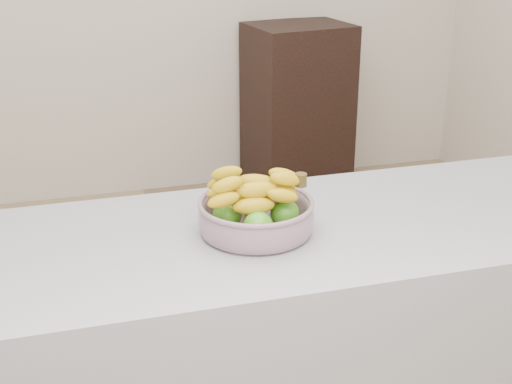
% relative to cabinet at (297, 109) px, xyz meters
% --- Properties ---
extents(cabinet, '(0.61, 0.52, 0.98)m').
position_rel_cabinet_xyz_m(cabinet, '(0.00, 0.00, 0.00)').
color(cabinet, black).
rests_on(cabinet, ground).
extents(fruit_bowl, '(0.27, 0.27, 0.14)m').
position_rel_cabinet_xyz_m(fruit_bowl, '(-0.92, -2.35, 0.46)').
color(fruit_bowl, '#96A0B5').
rests_on(fruit_bowl, counter).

